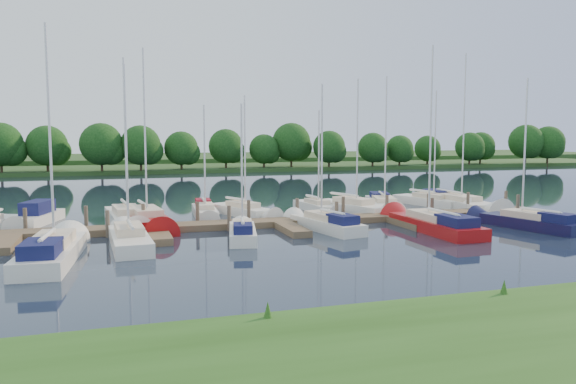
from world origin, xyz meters
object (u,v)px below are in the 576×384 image
object	(u,v)px
dock	(282,224)
sailboat_n_5	(243,212)
motorboat	(37,218)
sailboat_s_2	(242,234)

from	to	relation	value
dock	sailboat_n_5	bearing A→B (deg)	102.10
motorboat	sailboat_n_5	world-z (taller)	sailboat_n_5
motorboat	sailboat_n_5	size ratio (longest dim) A/B	0.65
motorboat	sailboat_s_2	bearing A→B (deg)	158.72
dock	sailboat_n_5	world-z (taller)	sailboat_n_5
sailboat_n_5	sailboat_s_2	distance (m)	9.49
sailboat_n_5	sailboat_s_2	xyz separation A→B (m)	(-2.18, -9.24, 0.05)
dock	motorboat	size ratio (longest dim) A/B	6.69
sailboat_s_2	sailboat_n_5	bearing A→B (deg)	88.52
dock	sailboat_s_2	bearing A→B (deg)	-134.41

